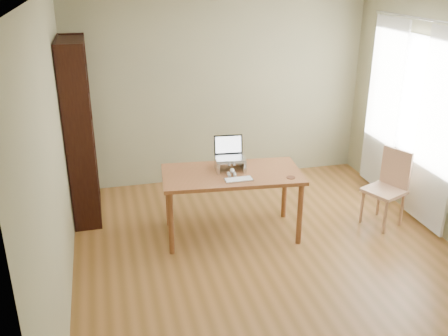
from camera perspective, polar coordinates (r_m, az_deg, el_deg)
room at (r=4.72m, az=6.46°, el=3.16°), size 4.04×4.54×2.64m
bookshelf at (r=5.98m, az=-16.11°, el=4.03°), size 0.30×0.90×2.10m
curtains at (r=6.28m, az=20.29°, el=5.53°), size 0.03×1.90×2.25m
desk at (r=5.41m, az=0.91°, el=-1.41°), size 1.56×0.89×0.75m
laptop_stand at (r=5.42m, az=0.70°, el=0.60°), size 0.32×0.25×0.13m
laptop at (r=5.43m, az=0.55°, el=1.84°), size 0.33×0.29×0.22m
keyboard at (r=5.18m, az=1.68°, el=-1.34°), size 0.29×0.13×0.02m
coaster at (r=5.30m, az=7.65°, el=-1.08°), size 0.09×0.09×0.01m
cat at (r=5.45m, az=0.55°, el=0.56°), size 0.25×0.49×0.16m
chair at (r=6.02m, az=18.44°, el=-1.95°), size 0.53×0.52×0.89m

